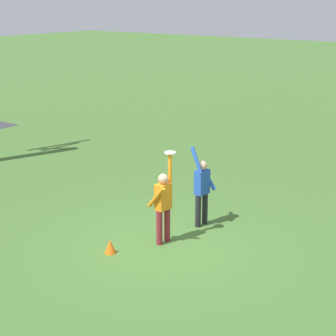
% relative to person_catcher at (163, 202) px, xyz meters
% --- Properties ---
extents(ground_plane, '(120.00, 120.00, 0.00)m').
position_rel_person_catcher_xyz_m(ground_plane, '(-0.06, -0.13, -0.98)').
color(ground_plane, '#426B2D').
extents(person_catcher, '(0.56, 0.49, 2.08)m').
position_rel_person_catcher_xyz_m(person_catcher, '(0.00, 0.00, 0.00)').
color(person_catcher, maroon).
rests_on(person_catcher, ground_plane).
extents(person_defender, '(0.57, 0.49, 2.04)m').
position_rel_person_catcher_xyz_m(person_defender, '(1.36, -0.16, -0.00)').
color(person_defender, black).
rests_on(person_defender, ground_plane).
extents(frisbee_disc, '(0.25, 0.25, 0.02)m').
position_rel_person_catcher_xyz_m(frisbee_disc, '(0.22, -0.03, 1.11)').
color(frisbee_disc, white).
rests_on(frisbee_disc, person_catcher).
extents(field_cone_orange, '(0.26, 0.26, 0.32)m').
position_rel_person_catcher_xyz_m(field_cone_orange, '(-1.12, 0.62, -0.82)').
color(field_cone_orange, orange).
rests_on(field_cone_orange, ground_plane).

